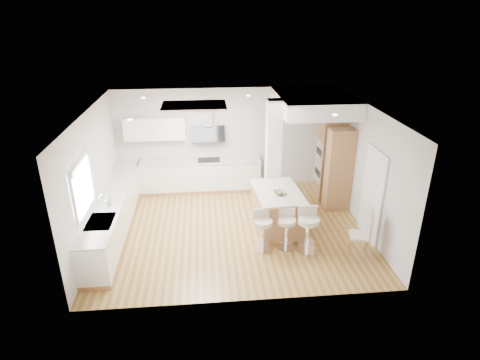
{
  "coord_description": "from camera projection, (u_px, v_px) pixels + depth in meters",
  "views": [
    {
      "loc": [
        -0.61,
        -8.1,
        4.78
      ],
      "look_at": [
        0.19,
        0.4,
        1.06
      ],
      "focal_mm": 30.0,
      "sensor_mm": 36.0,
      "label": 1
    }
  ],
  "objects": [
    {
      "name": "oven_column",
      "position": [
        333.0,
        164.0,
        10.28
      ],
      "size": [
        0.63,
        1.21,
        2.1
      ],
      "color": "#AB7849",
      "rests_on": "ground"
    },
    {
      "name": "peninsula",
      "position": [
        277.0,
        209.0,
        9.24
      ],
      "size": [
        1.12,
        1.59,
        1.0
      ],
      "rotation": [
        0.0,
        0.0,
        0.07
      ],
      "color": "#AB7849",
      "rests_on": "ground"
    },
    {
      "name": "window_left",
      "position": [
        82.0,
        183.0,
        7.6
      ],
      "size": [
        0.06,
        1.28,
        1.07
      ],
      "color": "silver",
      "rests_on": "ground"
    },
    {
      "name": "dining_chair",
      "position": [
        365.0,
        231.0,
        8.18
      ],
      "size": [
        0.5,
        0.5,
        1.04
      ],
      "rotation": [
        0.0,
        0.0,
        -0.3
      ],
      "color": "#C1B69D",
      "rests_on": "ground"
    },
    {
      "name": "bar_stool_c",
      "position": [
        308.0,
        228.0,
        8.27
      ],
      "size": [
        0.48,
        0.48,
        1.01
      ],
      "rotation": [
        0.0,
        0.0,
        -0.06
      ],
      "color": "white",
      "rests_on": "ground"
    },
    {
      "name": "pillar",
      "position": [
        273.0,
        157.0,
        9.75
      ],
      "size": [
        0.35,
        0.35,
        2.8
      ],
      "color": "silver",
      "rests_on": "ground"
    },
    {
      "name": "skylight",
      "position": [
        194.0,
        106.0,
        8.73
      ],
      "size": [
        4.1,
        2.1,
        0.06
      ],
      "color": "silver",
      "rests_on": "ground"
    },
    {
      "name": "doorway_right",
      "position": [
        372.0,
        196.0,
        8.66
      ],
      "size": [
        0.05,
        1.0,
        2.1
      ],
      "color": "#3E3931",
      "rests_on": "ground"
    },
    {
      "name": "counter_back",
      "position": [
        194.0,
        167.0,
        11.03
      ],
      "size": [
        3.62,
        0.63,
        2.5
      ],
      "color": "#AB7849",
      "rests_on": "ground"
    },
    {
      "name": "wall_left",
      "position": [
        93.0,
        178.0,
        8.53
      ],
      "size": [
        0.04,
        5.0,
        2.8
      ],
      "primitive_type": "cube",
      "color": "beige",
      "rests_on": "ground"
    },
    {
      "name": "counter_left",
      "position": [
        115.0,
        212.0,
        9.15
      ],
      "size": [
        0.63,
        4.5,
        1.35
      ],
      "color": "#AB7849",
      "rests_on": "ground"
    },
    {
      "name": "wall_right",
      "position": [
        365.0,
        169.0,
        9.05
      ],
      "size": [
        0.04,
        5.0,
        2.8
      ],
      "primitive_type": "cube",
      "color": "beige",
      "rests_on": "ground"
    },
    {
      "name": "ground",
      "position": [
        234.0,
        229.0,
        9.35
      ],
      "size": [
        6.0,
        6.0,
        0.0
      ],
      "primitive_type": "plane",
      "color": "#A4793D",
      "rests_on": "ground"
    },
    {
      "name": "wall_back",
      "position": [
        226.0,
        139.0,
        11.07
      ],
      "size": [
        6.0,
        0.04,
        2.8
      ],
      "primitive_type": "cube",
      "color": "beige",
      "rests_on": "ground"
    },
    {
      "name": "bar_stool_a",
      "position": [
        263.0,
        229.0,
        8.35
      ],
      "size": [
        0.47,
        0.47,
        0.91
      ],
      "rotation": [
        0.0,
        0.0,
        0.17
      ],
      "color": "white",
      "rests_on": "ground"
    },
    {
      "name": "bar_stool_b",
      "position": [
        287.0,
        227.0,
        8.42
      ],
      "size": [
        0.46,
        0.46,
        0.89
      ],
      "rotation": [
        0.0,
        0.0,
        -0.18
      ],
      "color": "white",
      "rests_on": "ground"
    },
    {
      "name": "soffit",
      "position": [
        314.0,
        103.0,
        9.77
      ],
      "size": [
        1.78,
        2.2,
        0.4
      ],
      "color": "white",
      "rests_on": "ground"
    },
    {
      "name": "ceiling",
      "position": [
        234.0,
        229.0,
        9.35
      ],
      "size": [
        6.0,
        5.0,
        0.02
      ],
      "primitive_type": "cube",
      "color": "white",
      "rests_on": "ground"
    }
  ]
}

